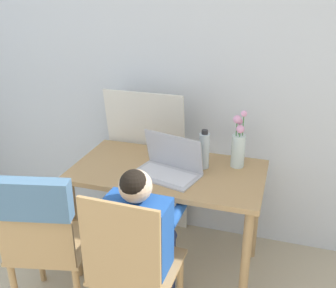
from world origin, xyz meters
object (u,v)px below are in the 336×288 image
Objects in this scene: flower_vase at (238,146)px; water_bottle at (204,150)px; person_seated at (142,231)px; chair_spare at (41,227)px; laptop at (169,165)px; chair_occupied at (132,270)px.

water_bottle is at bearing -158.21° from flower_vase.
person_seated reaches higher than water_bottle.
water_bottle is (0.67, 0.71, 0.21)m from chair_spare.
laptop is (0.50, 0.57, 0.15)m from chair_spare.
chair_spare is 3.80× the size of water_bottle.
flower_vase is at bearing -114.37° from chair_occupied.
person_seated is 2.31× the size of laptop.
chair_spare is 0.94× the size of person_seated.
chair_occupied is at bearing 90.00° from person_seated.
flower_vase is (0.38, 0.78, 0.38)m from chair_occupied.
flower_vase is 0.21m from water_bottle.
chair_spare reaches higher than chair_occupied.
water_bottle is (0.18, 0.57, 0.22)m from person_seated.
water_bottle is (-0.19, -0.08, -0.02)m from flower_vase.
person_seated is (0.49, 0.14, -0.01)m from chair_spare.
chair_occupied is 3.76× the size of water_bottle.
person_seated is 2.74× the size of flower_vase.
water_bottle is at bearing -146.49° from chair_spare.
chair_occupied is at bearing -76.37° from laptop.
person_seated is 0.46m from laptop.
laptop is 1.75× the size of water_bottle.
chair_occupied is 0.81m from water_bottle.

